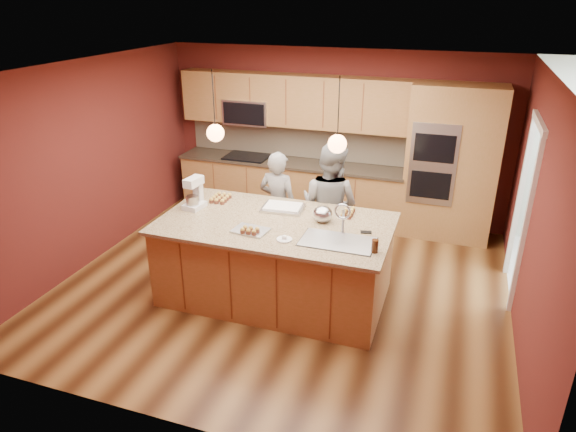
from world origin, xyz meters
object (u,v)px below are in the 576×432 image
(stand_mixer, at_px, (194,195))
(mixing_bowl, at_px, (323,214))
(person_left, at_px, (278,206))
(person_right, at_px, (329,206))
(island, at_px, (276,259))

(stand_mixer, distance_m, mixing_bowl, 1.62)
(stand_mixer, relative_size, mixing_bowl, 1.70)
(person_left, xyz_separation_m, person_right, (0.73, 0.00, 0.09))
(island, distance_m, stand_mixer, 1.29)
(person_right, bearing_deg, person_left, 16.05)
(person_left, bearing_deg, island, 116.35)
(person_right, relative_size, stand_mixer, 4.38)
(island, xyz_separation_m, stand_mixer, (-1.11, 0.10, 0.66))
(island, bearing_deg, stand_mixer, 175.00)
(person_left, relative_size, stand_mixer, 3.92)
(island, relative_size, person_left, 1.77)
(stand_mixer, xyz_separation_m, mixing_bowl, (1.61, 0.10, -0.08))
(island, bearing_deg, person_left, 108.61)
(person_left, bearing_deg, stand_mixer, 57.76)
(island, xyz_separation_m, person_left, (-0.34, 1.01, 0.26))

